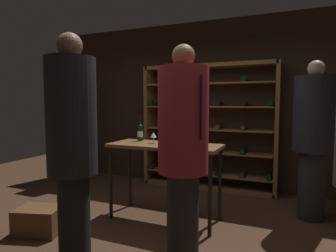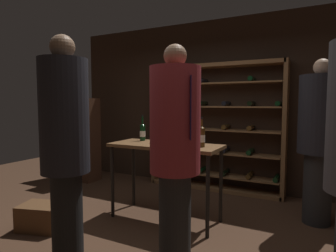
{
  "view_description": "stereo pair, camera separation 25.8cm",
  "coord_description": "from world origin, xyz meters",
  "px_view_note": "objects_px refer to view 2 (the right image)",
  "views": [
    {
      "loc": [
        1.27,
        -2.85,
        1.46
      ],
      "look_at": [
        -0.07,
        0.31,
        1.18
      ],
      "focal_mm": 30.82,
      "sensor_mm": 36.0,
      "label": 1
    },
    {
      "loc": [
        1.51,
        -2.74,
        1.46
      ],
      "look_at": [
        -0.07,
        0.31,
        1.18
      ],
      "focal_mm": 30.82,
      "sensor_mm": 36.0,
      "label": 2
    }
  ],
  "objects_px": {
    "wine_bottle_green_slim": "(143,132)",
    "wine_glass_stemmed_left": "(155,135)",
    "person_bystander_red_print": "(175,146)",
    "wine_bottle_red_label": "(201,136)",
    "wine_rack": "(214,129)",
    "tasting_table": "(165,153)",
    "person_host_in_suit": "(65,143)",
    "wine_crate": "(42,217)",
    "wine_glass_stemmed_center": "(175,135)",
    "person_guest_khaki": "(320,134)",
    "display_cabinet": "(85,140)"
  },
  "relations": [
    {
      "from": "person_host_in_suit",
      "to": "tasting_table",
      "type": "bearing_deg",
      "value": 167.2
    },
    {
      "from": "person_bystander_red_print",
      "to": "person_guest_khaki",
      "type": "height_order",
      "value": "person_guest_khaki"
    },
    {
      "from": "tasting_table",
      "to": "wine_bottle_green_slim",
      "type": "relative_size",
      "value": 3.96
    },
    {
      "from": "wine_rack",
      "to": "wine_bottle_red_label",
      "type": "bearing_deg",
      "value": -77.01
    },
    {
      "from": "wine_rack",
      "to": "display_cabinet",
      "type": "height_order",
      "value": "wine_rack"
    },
    {
      "from": "wine_rack",
      "to": "person_guest_khaki",
      "type": "xyz_separation_m",
      "value": [
        1.56,
        -0.76,
        0.06
      ]
    },
    {
      "from": "person_bystander_red_print",
      "to": "wine_glass_stemmed_left",
      "type": "xyz_separation_m",
      "value": [
        -0.72,
        0.89,
        -0.03
      ]
    },
    {
      "from": "wine_bottle_green_slim",
      "to": "wine_glass_stemmed_center",
      "type": "distance_m",
      "value": 0.53
    },
    {
      "from": "wine_glass_stemmed_left",
      "to": "tasting_table",
      "type": "bearing_deg",
      "value": -5.4
    },
    {
      "from": "wine_bottle_red_label",
      "to": "wine_glass_stemmed_left",
      "type": "xyz_separation_m",
      "value": [
        -0.64,
        0.03,
        -0.03
      ]
    },
    {
      "from": "tasting_table",
      "to": "wine_glass_stemmed_center",
      "type": "xyz_separation_m",
      "value": [
        0.11,
        0.07,
        0.22
      ]
    },
    {
      "from": "wine_bottle_red_label",
      "to": "wine_rack",
      "type": "bearing_deg",
      "value": 102.99
    },
    {
      "from": "wine_glass_stemmed_left",
      "to": "wine_bottle_green_slim",
      "type": "bearing_deg",
      "value": 153.39
    },
    {
      "from": "wine_rack",
      "to": "wine_glass_stemmed_left",
      "type": "distance_m",
      "value": 1.51
    },
    {
      "from": "display_cabinet",
      "to": "wine_glass_stemmed_center",
      "type": "distance_m",
      "value": 2.47
    },
    {
      "from": "person_host_in_suit",
      "to": "wine_glass_stemmed_left",
      "type": "xyz_separation_m",
      "value": [
        0.05,
        1.4,
        -0.07
      ]
    },
    {
      "from": "wine_crate",
      "to": "wine_glass_stemmed_left",
      "type": "height_order",
      "value": "wine_glass_stemmed_left"
    },
    {
      "from": "wine_crate",
      "to": "wine_glass_stemmed_center",
      "type": "xyz_separation_m",
      "value": [
        1.24,
        0.98,
        0.92
      ]
    },
    {
      "from": "wine_bottle_green_slim",
      "to": "wine_glass_stemmed_left",
      "type": "bearing_deg",
      "value": -26.61
    },
    {
      "from": "wine_bottle_green_slim",
      "to": "wine_glass_stemmed_left",
      "type": "relative_size",
      "value": 2.54
    },
    {
      "from": "person_bystander_red_print",
      "to": "wine_bottle_red_label",
      "type": "relative_size",
      "value": 5.7
    },
    {
      "from": "tasting_table",
      "to": "person_host_in_suit",
      "type": "height_order",
      "value": "person_host_in_suit"
    },
    {
      "from": "person_host_in_suit",
      "to": "wine_bottle_green_slim",
      "type": "xyz_separation_m",
      "value": [
        -0.21,
        1.53,
        -0.05
      ]
    },
    {
      "from": "wine_rack",
      "to": "wine_bottle_green_slim",
      "type": "distance_m",
      "value": 1.46
    },
    {
      "from": "wine_bottle_red_label",
      "to": "person_guest_khaki",
      "type": "bearing_deg",
      "value": 31.99
    },
    {
      "from": "wine_bottle_red_label",
      "to": "wine_bottle_green_slim",
      "type": "relative_size",
      "value": 0.99
    },
    {
      "from": "wine_rack",
      "to": "wine_crate",
      "type": "relative_size",
      "value": 4.72
    },
    {
      "from": "wine_rack",
      "to": "display_cabinet",
      "type": "xyz_separation_m",
      "value": [
        -2.32,
        -0.57,
        -0.26
      ]
    },
    {
      "from": "person_bystander_red_print",
      "to": "display_cabinet",
      "type": "distance_m",
      "value": 3.31
    },
    {
      "from": "display_cabinet",
      "to": "person_guest_khaki",
      "type": "bearing_deg",
      "value": -2.88
    },
    {
      "from": "wine_rack",
      "to": "wine_bottle_red_label",
      "type": "xyz_separation_m",
      "value": [
        0.35,
        -1.52,
        0.05
      ]
    },
    {
      "from": "person_host_in_suit",
      "to": "wine_bottle_green_slim",
      "type": "relative_size",
      "value": 5.78
    },
    {
      "from": "person_guest_khaki",
      "to": "display_cabinet",
      "type": "xyz_separation_m",
      "value": [
        -3.88,
        0.2,
        -0.32
      ]
    },
    {
      "from": "wine_rack",
      "to": "wine_glass_stemmed_center",
      "type": "height_order",
      "value": "wine_rack"
    },
    {
      "from": "display_cabinet",
      "to": "wine_glass_stemmed_left",
      "type": "xyz_separation_m",
      "value": [
        2.03,
        -0.92,
        0.28
      ]
    },
    {
      "from": "wine_rack",
      "to": "wine_bottle_green_slim",
      "type": "relative_size",
      "value": 6.5
    },
    {
      "from": "wine_rack",
      "to": "wine_crate",
      "type": "bearing_deg",
      "value": -117.75
    },
    {
      "from": "wine_bottle_red_label",
      "to": "wine_glass_stemmed_left",
      "type": "height_order",
      "value": "wine_bottle_red_label"
    },
    {
      "from": "wine_rack",
      "to": "person_host_in_suit",
      "type": "xyz_separation_m",
      "value": [
        -0.35,
        -2.89,
        0.1
      ]
    },
    {
      "from": "person_bystander_red_print",
      "to": "wine_crate",
      "type": "height_order",
      "value": "person_bystander_red_print"
    },
    {
      "from": "wine_rack",
      "to": "wine_bottle_red_label",
      "type": "distance_m",
      "value": 1.56
    },
    {
      "from": "person_bystander_red_print",
      "to": "person_guest_khaki",
      "type": "relative_size",
      "value": 0.99
    },
    {
      "from": "tasting_table",
      "to": "display_cabinet",
      "type": "height_order",
      "value": "display_cabinet"
    },
    {
      "from": "person_guest_khaki",
      "to": "wine_crate",
      "type": "bearing_deg",
      "value": -72.52
    },
    {
      "from": "tasting_table",
      "to": "person_host_in_suit",
      "type": "bearing_deg",
      "value": -98.87
    },
    {
      "from": "tasting_table",
      "to": "display_cabinet",
      "type": "bearing_deg",
      "value": 156.91
    },
    {
      "from": "display_cabinet",
      "to": "wine_glass_stemmed_left",
      "type": "bearing_deg",
      "value": -24.37
    },
    {
      "from": "wine_rack",
      "to": "tasting_table",
      "type": "xyz_separation_m",
      "value": [
        -0.13,
        -1.5,
        -0.18
      ]
    },
    {
      "from": "person_host_in_suit",
      "to": "wine_rack",
      "type": "bearing_deg",
      "value": 169.26
    },
    {
      "from": "person_bystander_red_print",
      "to": "wine_bottle_green_slim",
      "type": "relative_size",
      "value": 5.62
    }
  ]
}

